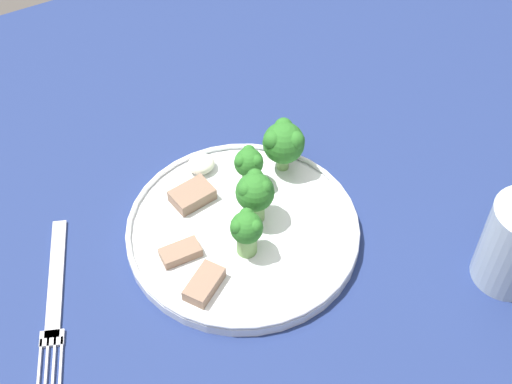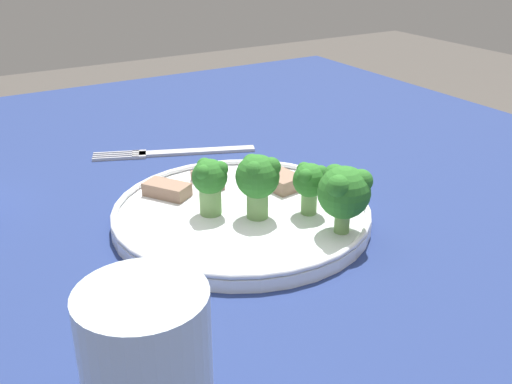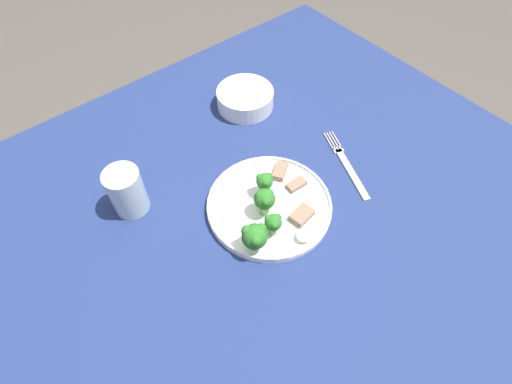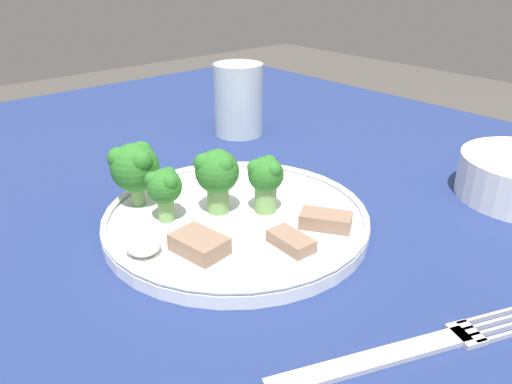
{
  "view_description": "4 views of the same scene",
  "coord_description": "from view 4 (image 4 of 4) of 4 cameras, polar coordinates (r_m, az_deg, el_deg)",
  "views": [
    {
      "loc": [
        0.23,
        0.43,
        1.34
      ],
      "look_at": [
        -0.01,
        -0.01,
        0.77
      ],
      "focal_mm": 50.0,
      "sensor_mm": 36.0,
      "label": 1
    },
    {
      "loc": [
        -0.46,
        0.26,
        0.99
      ],
      "look_at": [
        -0.01,
        -0.0,
        0.75
      ],
      "focal_mm": 42.0,
      "sensor_mm": 36.0,
      "label": 2
    },
    {
      "loc": [
        -0.31,
        -0.35,
        1.4
      ],
      "look_at": [
        -0.01,
        0.02,
        0.76
      ],
      "focal_mm": 28.0,
      "sensor_mm": 36.0,
      "label": 3
    },
    {
      "loc": [
        0.34,
        -0.27,
        0.96
      ],
      "look_at": [
        0.03,
        0.01,
        0.76
      ],
      "focal_mm": 35.0,
      "sensor_mm": 36.0,
      "label": 4
    }
  ],
  "objects": [
    {
      "name": "table",
      "position": [
        0.54,
        -2.69,
        -11.39
      ],
      "size": [
        1.25,
        1.09,
        0.71
      ],
      "color": "navy",
      "rests_on": "ground_plane"
    },
    {
      "name": "dinner_plate",
      "position": [
        0.49,
        -2.58,
        -3.17
      ],
      "size": [
        0.26,
        0.26,
        0.02
      ],
      "color": "white",
      "rests_on": "table"
    },
    {
      "name": "fork",
      "position": [
        0.37,
        17.06,
        -16.89
      ],
      "size": [
        0.09,
        0.2,
        0.0
      ],
      "color": "#B2B2B7",
      "rests_on": "table"
    },
    {
      "name": "drinking_glass",
      "position": [
        0.74,
        -2.0,
        10.08
      ],
      "size": [
        0.07,
        0.07,
        0.1
      ],
      "color": "#B2C1CC",
      "rests_on": "table"
    },
    {
      "name": "broccoli_floret_near_rim_left",
      "position": [
        0.48,
        -4.46,
        2.19
      ],
      "size": [
        0.04,
        0.04,
        0.06
      ],
      "color": "#709E56",
      "rests_on": "dinner_plate"
    },
    {
      "name": "broccoli_floret_center_left",
      "position": [
        0.47,
        -10.44,
        0.53
      ],
      "size": [
        0.03,
        0.03,
        0.05
      ],
      "color": "#709E56",
      "rests_on": "dinner_plate"
    },
    {
      "name": "broccoli_floret_back_left",
      "position": [
        0.48,
        1.12,
        1.64
      ],
      "size": [
        0.04,
        0.03,
        0.06
      ],
      "color": "#709E56",
      "rests_on": "dinner_plate"
    },
    {
      "name": "broccoli_floret_front_left",
      "position": [
        0.51,
        -13.68,
        2.88
      ],
      "size": [
        0.05,
        0.05,
        0.06
      ],
      "color": "#709E56",
      "rests_on": "dinner_plate"
    },
    {
      "name": "meat_slice_front_slice",
      "position": [
        0.43,
        -6.5,
        -5.93
      ],
      "size": [
        0.05,
        0.04,
        0.02
      ],
      "color": "#846651",
      "rests_on": "dinner_plate"
    },
    {
      "name": "meat_slice_middle_slice",
      "position": [
        0.47,
        7.97,
        -3.21
      ],
      "size": [
        0.05,
        0.05,
        0.01
      ],
      "color": "#846651",
      "rests_on": "dinner_plate"
    },
    {
      "name": "meat_slice_rear_slice",
      "position": [
        0.43,
        3.79,
        -5.72
      ],
      "size": [
        0.04,
        0.02,
        0.01
      ],
      "color": "#846651",
      "rests_on": "dinner_plate"
    },
    {
      "name": "sauce_dollop",
      "position": [
        0.43,
        -12.87,
        -5.82
      ],
      "size": [
        0.03,
        0.03,
        0.02
      ],
      "color": "silver",
      "rests_on": "dinner_plate"
    }
  ]
}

